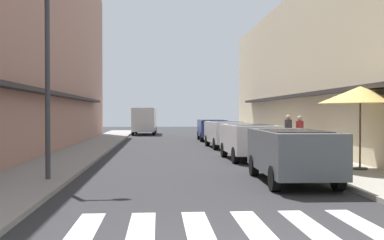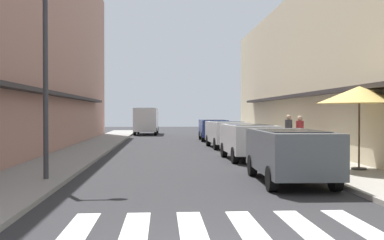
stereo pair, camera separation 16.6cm
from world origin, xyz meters
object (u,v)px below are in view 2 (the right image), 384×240
object	(u,v)px
delivery_van	(146,119)
parked_car_mid	(248,138)
pedestrian_walking_near	(289,132)
street_lamp	(52,60)
parked_car_far	(226,131)
parked_car_near	(290,150)
parked_car_distant	(213,127)
pedestrian_walking_far	(300,134)
cafe_umbrella	(359,95)

from	to	relation	value
delivery_van	parked_car_mid	bearing A→B (deg)	-77.90
pedestrian_walking_near	street_lamp	bearing A→B (deg)	-135.71
street_lamp	pedestrian_walking_near	distance (m)	12.49
parked_car_far	parked_car_near	bearing A→B (deg)	-90.00
parked_car_mid	parked_car_distant	world-z (taller)	same
parked_car_mid	street_lamp	xyz separation A→B (m)	(-6.55, -5.88, 2.48)
parked_car_far	pedestrian_walking_near	xyz separation A→B (m)	(2.38, -4.12, 0.11)
pedestrian_walking_far	parked_car_distant	bearing A→B (deg)	-97.04
parked_car_near	delivery_van	xyz separation A→B (m)	(-4.95, 29.37, 0.48)
parked_car_far	parked_car_distant	world-z (taller)	same
cafe_umbrella	pedestrian_walking_far	world-z (taller)	cafe_umbrella
parked_car_distant	pedestrian_walking_near	size ratio (longest dim) A/B	2.36
street_lamp	pedestrian_walking_far	size ratio (longest dim) A/B	3.17
parked_car_near	parked_car_distant	xyz separation A→B (m)	(0.00, 19.66, -0.00)
parked_car_near	delivery_van	distance (m)	29.79
parked_car_far	delivery_van	distance (m)	17.19
parked_car_near	street_lamp	bearing A→B (deg)	176.65
parked_car_near	cafe_umbrella	size ratio (longest dim) A/B	1.65
parked_car_distant	cafe_umbrella	bearing A→B (deg)	-81.12
parked_car_mid	parked_car_far	size ratio (longest dim) A/B	0.91
cafe_umbrella	delivery_van	bearing A→B (deg)	105.71
parked_car_far	delivery_van	xyz separation A→B (m)	(-4.95, 16.45, 0.48)
street_lamp	parked_car_far	bearing A→B (deg)	62.41
parked_car_far	street_lamp	xyz separation A→B (m)	(-6.55, -12.53, 2.48)
pedestrian_walking_far	parked_car_mid	bearing A→B (deg)	7.70
parked_car_mid	street_lamp	world-z (taller)	street_lamp
parked_car_mid	parked_car_far	xyz separation A→B (m)	(-0.00, 6.66, 0.00)
parked_car_near	pedestrian_walking_near	size ratio (longest dim) A/B	2.56
delivery_van	street_lamp	xyz separation A→B (m)	(-1.59, -28.99, 1.99)
parked_car_near	parked_car_far	size ratio (longest dim) A/B	1.01
parked_car_mid	parked_car_distant	xyz separation A→B (m)	(0.00, 13.40, 0.00)
parked_car_near	cafe_umbrella	distance (m)	3.71
cafe_umbrella	parked_car_distant	bearing A→B (deg)	98.88
parked_car_near	street_lamp	world-z (taller)	street_lamp
parked_car_near	pedestrian_walking_near	xyz separation A→B (m)	(2.38, 8.80, 0.11)
delivery_van	cafe_umbrella	world-z (taller)	cafe_umbrella
parked_car_far	pedestrian_walking_far	xyz separation A→B (m)	(2.53, -5.40, 0.09)
parked_car_far	cafe_umbrella	world-z (taller)	cafe_umbrella
pedestrian_walking_far	parked_car_near	bearing A→B (deg)	52.63
delivery_van	cafe_umbrella	distance (m)	28.58
parked_car_mid	parked_car_distant	size ratio (longest dim) A/B	0.98
parked_car_mid	pedestrian_walking_far	world-z (taller)	pedestrian_walking_far
parked_car_mid	pedestrian_walking_far	size ratio (longest dim) A/B	2.36
parked_car_mid	parked_car_far	distance (m)	6.66
parked_car_distant	pedestrian_walking_near	distance (m)	11.12
parked_car_far	delivery_van	bearing A→B (deg)	106.75
pedestrian_walking_near	pedestrian_walking_far	xyz separation A→B (m)	(0.15, -1.28, -0.02)
parked_car_distant	delivery_van	bearing A→B (deg)	117.03
parked_car_mid	pedestrian_walking_far	distance (m)	2.82
parked_car_mid	pedestrian_walking_near	size ratio (longest dim) A/B	2.31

